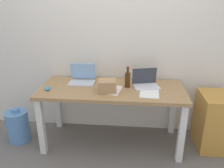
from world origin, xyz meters
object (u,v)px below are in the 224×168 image
object	(u,v)px
beer_bottle	(128,79)
cardboard_box	(107,86)
desk	(112,96)
computer_mouse	(48,88)
water_cooler_jug	(18,126)
laptop_left	(82,79)
laptop_right	(146,83)
filing_cabinet	(215,121)

from	to	relation	value
beer_bottle	cardboard_box	xyz separation A→B (m)	(-0.22, -0.17, -0.03)
desk	computer_mouse	bearing A→B (deg)	-170.37
desk	water_cooler_jug	distance (m)	1.28
desk	beer_bottle	size ratio (longest dim) A/B	6.67
desk	laptop_left	bearing A→B (deg)	159.82
laptop_right	cardboard_box	size ratio (longest dim) A/B	1.69
water_cooler_jug	beer_bottle	bearing A→B (deg)	5.30
desk	beer_bottle	xyz separation A→B (m)	(0.18, 0.05, 0.20)
beer_bottle	laptop_left	bearing A→B (deg)	170.74
desk	beer_bottle	distance (m)	0.27
beer_bottle	cardboard_box	size ratio (longest dim) A/B	1.28
laptop_left	beer_bottle	bearing A→B (deg)	-9.26
beer_bottle	water_cooler_jug	xyz separation A→B (m)	(-1.38, -0.13, -0.64)
computer_mouse	cardboard_box	distance (m)	0.70
laptop_right	computer_mouse	xyz separation A→B (m)	(-1.13, -0.21, -0.03)
laptop_left	water_cooler_jug	size ratio (longest dim) A/B	0.69
laptop_right	filing_cabinet	xyz separation A→B (m)	(0.86, -0.04, -0.45)
laptop_left	computer_mouse	bearing A→B (deg)	-142.55
desk	computer_mouse	distance (m)	0.76
laptop_left	filing_cabinet	world-z (taller)	laptop_left
cardboard_box	filing_cabinet	bearing A→B (deg)	6.88
computer_mouse	laptop_right	bearing A→B (deg)	-5.80
desk	filing_cabinet	size ratio (longest dim) A/B	2.49
computer_mouse	filing_cabinet	distance (m)	2.04
laptop_right	cardboard_box	xyz separation A→B (m)	(-0.44, -0.20, 0.02)
laptop_right	computer_mouse	size ratio (longest dim) A/B	3.39
laptop_right	laptop_left	bearing A→B (deg)	175.72
laptop_right	computer_mouse	bearing A→B (deg)	-169.55
desk	cardboard_box	distance (m)	0.21
beer_bottle	computer_mouse	bearing A→B (deg)	-169.19
laptop_right	cardboard_box	world-z (taller)	laptop_right
desk	water_cooler_jug	xyz separation A→B (m)	(-1.20, -0.08, -0.44)
laptop_right	water_cooler_jug	distance (m)	1.71
beer_bottle	water_cooler_jug	size ratio (longest dim) A/B	0.56
laptop_left	desk	bearing A→B (deg)	-20.18
laptop_right	filing_cabinet	size ratio (longest dim) A/B	0.49
cardboard_box	filing_cabinet	distance (m)	1.39
laptop_right	beer_bottle	bearing A→B (deg)	-171.07
laptop_left	cardboard_box	world-z (taller)	laptop_left
cardboard_box	filing_cabinet	size ratio (longest dim) A/B	0.29
beer_bottle	water_cooler_jug	world-z (taller)	beer_bottle
laptop_left	beer_bottle	xyz separation A→B (m)	(0.57, -0.09, 0.04)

